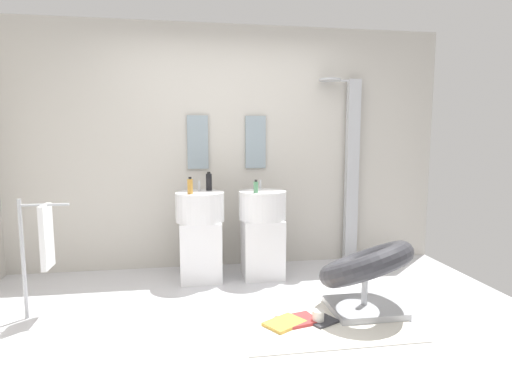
{
  "coord_description": "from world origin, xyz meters",
  "views": [
    {
      "loc": [
        -0.42,
        -2.95,
        1.41
      ],
      "look_at": [
        0.15,
        0.55,
        0.95
      ],
      "focal_mm": 29.39,
      "sensor_mm": 36.0,
      "label": 1
    }
  ],
  "objects": [
    {
      "name": "pedestal_sink_right",
      "position": [
        0.31,
        1.14,
        0.48
      ],
      "size": [
        0.48,
        0.48,
        0.98
      ],
      "color": "white",
      "rests_on": "ground_plane"
    },
    {
      "name": "soap_bottle_green",
      "position": [
        0.22,
        1.02,
        0.94
      ],
      "size": [
        0.05,
        0.05,
        0.13
      ],
      "color": "#59996B",
      "rests_on": "pedestal_sink_right"
    },
    {
      "name": "area_rug",
      "position": [
        0.59,
        -0.01,
        0.01
      ],
      "size": [
        1.29,
        0.87,
        0.01
      ],
      "primitive_type": "cube",
      "color": "white",
      "rests_on": "ground_plane"
    },
    {
      "name": "coffee_mug",
      "position": [
        0.54,
        -0.03,
        0.06
      ],
      "size": [
        0.09,
        0.09,
        0.1
      ],
      "primitive_type": "cylinder",
      "color": "white",
      "rests_on": "area_rug"
    },
    {
      "name": "towel_rack",
      "position": [
        -1.54,
        0.44,
        0.63
      ],
      "size": [
        0.37,
        0.22,
        0.95
      ],
      "color": "#B7BABF",
      "rests_on": "ground_plane"
    },
    {
      "name": "rear_partition",
      "position": [
        0.0,
        1.65,
        1.3
      ],
      "size": [
        4.8,
        0.1,
        2.6
      ],
      "primitive_type": "cube",
      "color": "beige",
      "rests_on": "ground_plane"
    },
    {
      "name": "vanity_mirror_left",
      "position": [
        -0.31,
        1.58,
        1.36
      ],
      "size": [
        0.22,
        0.03,
        0.56
      ],
      "primitive_type": "cube",
      "color": "#8C9EA8"
    },
    {
      "name": "shower_column",
      "position": [
        1.39,
        1.53,
        1.08
      ],
      "size": [
        0.49,
        0.24,
        2.05
      ],
      "color": "#B7BABF",
      "rests_on": "ground_plane"
    },
    {
      "name": "magazine_red",
      "position": [
        0.38,
        0.01,
        0.02
      ],
      "size": [
        0.33,
        0.28,
        0.02
      ],
      "primitive_type": "cube",
      "rotation": [
        0.0,
        0.0,
        0.25
      ],
      "color": "#B73838",
      "rests_on": "area_rug"
    },
    {
      "name": "ground_plane",
      "position": [
        0.0,
        0.0,
        -0.02
      ],
      "size": [
        4.8,
        3.6,
        0.04
      ],
      "primitive_type": "cube",
      "color": "silver"
    },
    {
      "name": "vanity_mirror_right",
      "position": [
        0.31,
        1.58,
        1.36
      ],
      "size": [
        0.22,
        0.03,
        0.56
      ],
      "primitive_type": "cube",
      "color": "#8C9EA8"
    },
    {
      "name": "pedestal_sink_left",
      "position": [
        -0.31,
        1.14,
        0.48
      ],
      "size": [
        0.48,
        0.48,
        0.98
      ],
      "color": "white",
      "rests_on": "ground_plane"
    },
    {
      "name": "magazine_ochre",
      "position": [
        0.27,
        -0.02,
        0.02
      ],
      "size": [
        0.35,
        0.33,
        0.02
      ],
      "primitive_type": "cube",
      "rotation": [
        0.0,
        0.0,
        0.56
      ],
      "color": "gold",
      "rests_on": "area_rug"
    },
    {
      "name": "lounge_chair",
      "position": [
        0.98,
        0.13,
        0.35
      ],
      "size": [
        1.1,
        1.1,
        0.65
      ],
      "color": "#B7BABF",
      "rests_on": "ground_plane"
    },
    {
      "name": "soap_bottle_black",
      "position": [
        -0.21,
        1.27,
        0.97
      ],
      "size": [
        0.06,
        0.06,
        0.19
      ],
      "color": "black",
      "rests_on": "pedestal_sink_left"
    },
    {
      "name": "magazine_charcoal",
      "position": [
        0.57,
        -0.02,
        0.02
      ],
      "size": [
        0.27,
        0.25,
        0.02
      ],
      "primitive_type": "cube",
      "rotation": [
        0.0,
        0.0,
        0.48
      ],
      "color": "#38383D",
      "rests_on": "area_rug"
    },
    {
      "name": "soap_bottle_amber",
      "position": [
        -0.4,
        1.03,
        0.96
      ],
      "size": [
        0.05,
        0.05,
        0.16
      ],
      "color": "#C68C38",
      "rests_on": "pedestal_sink_left"
    }
  ]
}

